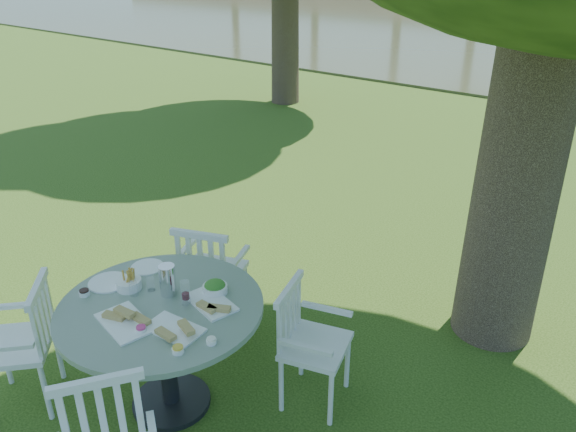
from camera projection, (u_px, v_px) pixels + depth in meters
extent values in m
plane|color=#1D380B|center=(275.00, 306.00, 5.20)|extent=(140.00, 140.00, 0.00)
cylinder|color=black|center=(172.00, 401.00, 4.08)|extent=(0.56, 0.56, 0.04)
cylinder|color=black|center=(167.00, 356.00, 3.90)|extent=(0.12, 0.12, 0.78)
cylinder|color=slate|center=(161.00, 308.00, 3.73)|extent=(1.37, 1.37, 0.04)
cylinder|color=white|center=(331.00, 399.00, 3.81)|extent=(0.04, 0.04, 0.46)
cylinder|color=white|center=(347.00, 362.00, 4.15)|extent=(0.04, 0.04, 0.46)
cylinder|color=white|center=(281.00, 385.00, 3.93)|extent=(0.04, 0.04, 0.46)
cylinder|color=white|center=(301.00, 350.00, 4.27)|extent=(0.04, 0.04, 0.46)
cube|color=white|center=(316.00, 346.00, 3.94)|extent=(0.54, 0.57, 0.04)
cube|color=white|center=(289.00, 315.00, 3.91)|extent=(0.17, 0.46, 0.47)
cylinder|color=white|center=(245.00, 289.00, 5.02)|extent=(0.04, 0.04, 0.48)
cylinder|color=white|center=(202.00, 281.00, 5.13)|extent=(0.04, 0.04, 0.48)
cylinder|color=white|center=(229.00, 313.00, 4.69)|extent=(0.04, 0.04, 0.48)
cylinder|color=white|center=(183.00, 305.00, 4.80)|extent=(0.04, 0.04, 0.48)
cube|color=white|center=(213.00, 271.00, 4.79)|extent=(0.62, 0.60, 0.04)
cube|color=white|center=(201.00, 260.00, 4.51)|extent=(0.47, 0.22, 0.49)
cylinder|color=white|center=(5.00, 358.00, 4.18)|extent=(0.04, 0.04, 0.48)
cylinder|color=white|center=(58.00, 352.00, 4.23)|extent=(0.04, 0.04, 0.48)
cylinder|color=white|center=(46.00, 392.00, 3.86)|extent=(0.04, 0.04, 0.48)
cube|color=white|center=(17.00, 345.00, 3.91)|extent=(0.66, 0.66, 0.04)
cube|color=white|center=(43.00, 316.00, 3.84)|extent=(0.39, 0.36, 0.49)
cube|color=white|center=(102.00, 415.00, 3.02)|extent=(0.31, 0.43, 0.49)
cube|color=white|center=(125.00, 323.00, 3.53)|extent=(0.45, 0.32, 0.02)
cube|color=white|center=(174.00, 329.00, 3.47)|extent=(0.38, 0.24, 0.01)
cube|color=white|center=(211.00, 302.00, 3.73)|extent=(0.42, 0.30, 0.02)
cylinder|color=white|center=(109.00, 282.00, 3.96)|extent=(0.28, 0.28, 0.01)
cylinder|color=white|center=(147.00, 267.00, 4.15)|extent=(0.24, 0.24, 0.01)
cylinder|color=white|center=(129.00, 284.00, 3.89)|extent=(0.17, 0.17, 0.07)
cylinder|color=white|center=(215.00, 289.00, 3.84)|extent=(0.17, 0.17, 0.06)
cylinder|color=silver|center=(168.00, 280.00, 3.79)|extent=(0.11, 0.11, 0.22)
cylinder|color=white|center=(185.00, 293.00, 3.70)|extent=(0.06, 0.06, 0.17)
cylinder|color=white|center=(150.00, 284.00, 3.86)|extent=(0.06, 0.06, 0.10)
cylinder|color=white|center=(134.00, 289.00, 3.80)|extent=(0.06, 0.06, 0.10)
cylinder|color=white|center=(141.00, 330.00, 3.45)|extent=(0.07, 0.07, 0.03)
cylinder|color=white|center=(178.00, 350.00, 3.28)|extent=(0.07, 0.07, 0.03)
cylinder|color=white|center=(211.00, 342.00, 3.35)|extent=(0.06, 0.06, 0.03)
cylinder|color=white|center=(84.00, 293.00, 3.82)|extent=(0.07, 0.07, 0.03)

